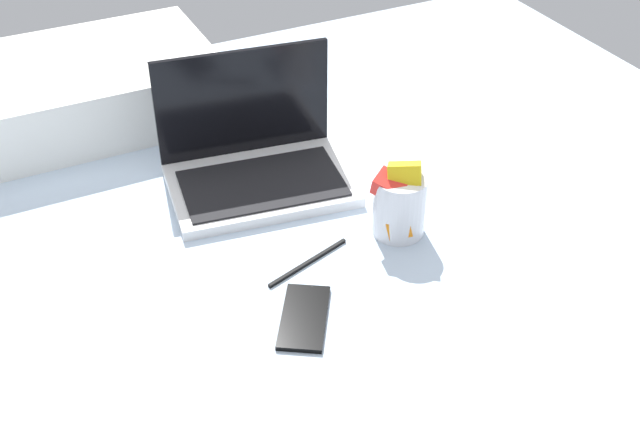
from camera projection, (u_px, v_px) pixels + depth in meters
bed_mattress at (318, 235)px, 156.93cm from camera, size 180.00×140.00×18.00cm
laptop at (255, 160)px, 153.28cm from camera, size 35.92×27.43×23.00cm
snack_cup at (400, 202)px, 139.54cm from camera, size 9.77×9.31×14.24cm
cell_phone at (304, 317)px, 125.30cm from camera, size 13.15×15.48×0.80cm
pillow at (88, 88)px, 171.85cm from camera, size 52.00×36.00×13.00cm
charger_cable at (308, 263)px, 135.89cm from camera, size 16.36×5.79×0.60cm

